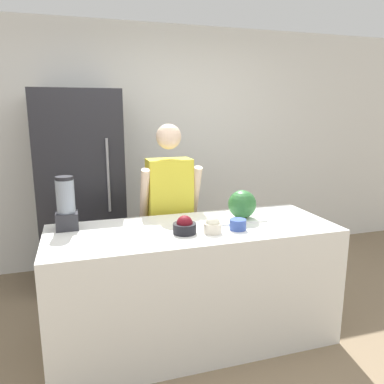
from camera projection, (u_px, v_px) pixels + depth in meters
ground_plane at (211, 371)px, 2.49m from camera, size 14.00×14.00×0.00m
wall_back at (148, 147)px, 4.17m from camera, size 8.00×0.06×2.60m
counter_island at (194, 285)px, 2.75m from camera, size 2.04×0.77×0.88m
refrigerator at (82, 190)px, 3.65m from camera, size 0.78×0.74×1.89m
person at (170, 215)px, 3.19m from camera, size 0.51×0.26×1.59m
cutting_board at (239, 219)px, 2.84m from camera, size 0.37×0.23×0.01m
watermelon at (242, 204)px, 2.83m from camera, size 0.21×0.21×0.21m
bowl_cherries at (185, 226)px, 2.52m from camera, size 0.16×0.16×0.12m
bowl_cream at (213, 226)px, 2.53m from camera, size 0.12×0.12×0.12m
bowl_small_blue at (238, 225)px, 2.60m from camera, size 0.12×0.12×0.07m
blender at (66, 205)px, 2.59m from camera, size 0.15×0.15×0.37m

